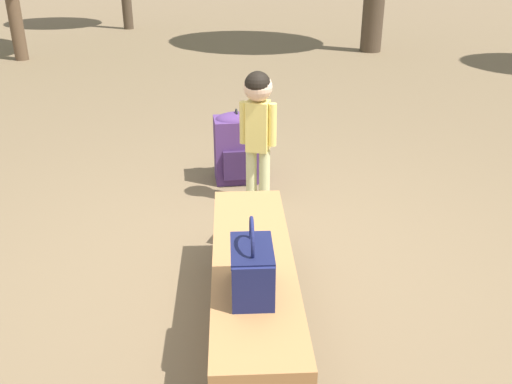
# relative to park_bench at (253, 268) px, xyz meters

# --- Properties ---
(ground_plane) EXTENTS (40.00, 40.00, 0.00)m
(ground_plane) POSITION_rel_park_bench_xyz_m (0.60, 0.02, -0.39)
(ground_plane) COLOR brown
(ground_plane) RESTS_ON ground
(park_bench) EXTENTS (1.62, 0.49, 0.45)m
(park_bench) POSITION_rel_park_bench_xyz_m (0.00, 0.00, 0.00)
(park_bench) COLOR #9E6B3D
(park_bench) RESTS_ON ground
(handbag) EXTENTS (0.33, 0.20, 0.37)m
(handbag) POSITION_rel_park_bench_xyz_m (-0.28, 0.00, 0.18)
(handbag) COLOR #191E4C
(handbag) RESTS_ON park_bench
(child_standing) EXTENTS (0.21, 0.27, 1.03)m
(child_standing) POSITION_rel_park_bench_xyz_m (1.57, -0.02, 0.30)
(child_standing) COLOR #CCCC8C
(child_standing) RESTS_ON ground
(backpack_large) EXTENTS (0.36, 0.40, 0.62)m
(backpack_large) POSITION_rel_park_bench_xyz_m (2.03, 0.16, -0.08)
(backpack_large) COLOR #4C2D66
(backpack_large) RESTS_ON ground
(backpack_small) EXTENTS (0.24, 0.21, 0.34)m
(backpack_small) POSITION_rel_park_bench_xyz_m (0.94, 0.07, -0.23)
(backpack_small) COLOR #4C2D66
(backpack_small) RESTS_ON ground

